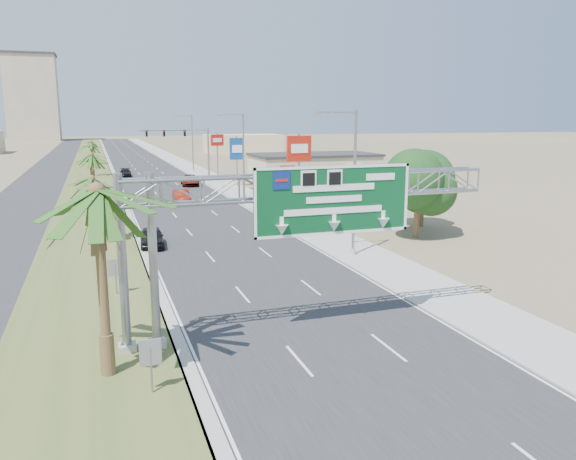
% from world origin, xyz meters
% --- Properties ---
extents(ground, '(600.00, 600.00, 0.00)m').
position_xyz_m(ground, '(0.00, 0.00, 0.00)').
color(ground, '#8C7A59').
rests_on(ground, ground).
extents(road, '(12.00, 300.00, 0.02)m').
position_xyz_m(road, '(0.00, 110.00, 0.01)').
color(road, '#28282B').
rests_on(road, ground).
extents(sidewalk_right, '(4.00, 300.00, 0.10)m').
position_xyz_m(sidewalk_right, '(8.50, 110.00, 0.05)').
color(sidewalk_right, '#9E9B93').
rests_on(sidewalk_right, ground).
extents(median_grass, '(7.00, 300.00, 0.12)m').
position_xyz_m(median_grass, '(-10.00, 110.00, 0.06)').
color(median_grass, '#415927').
rests_on(median_grass, ground).
extents(opposing_road, '(8.00, 300.00, 0.02)m').
position_xyz_m(opposing_road, '(-17.00, 110.00, 0.01)').
color(opposing_road, '#28282B').
rests_on(opposing_road, ground).
extents(sign_gantry, '(16.75, 1.24, 7.50)m').
position_xyz_m(sign_gantry, '(-1.06, 9.93, 6.06)').
color(sign_gantry, gray).
rests_on(sign_gantry, ground).
extents(palm_near, '(5.70, 5.70, 8.35)m').
position_xyz_m(palm_near, '(-9.20, 8.00, 6.93)').
color(palm_near, brown).
rests_on(palm_near, ground).
extents(palm_row_b, '(3.99, 3.99, 5.95)m').
position_xyz_m(palm_row_b, '(-9.50, 32.00, 4.90)').
color(palm_row_b, brown).
rests_on(palm_row_b, ground).
extents(palm_row_c, '(3.99, 3.99, 6.75)m').
position_xyz_m(palm_row_c, '(-9.50, 48.00, 5.66)').
color(palm_row_c, brown).
rests_on(palm_row_c, ground).
extents(palm_row_d, '(3.99, 3.99, 5.45)m').
position_xyz_m(palm_row_d, '(-9.50, 66.00, 4.42)').
color(palm_row_d, brown).
rests_on(palm_row_d, ground).
extents(palm_row_e, '(3.99, 3.99, 6.15)m').
position_xyz_m(palm_row_e, '(-9.50, 85.00, 5.09)').
color(palm_row_e, brown).
rests_on(palm_row_e, ground).
extents(palm_row_f, '(3.99, 3.99, 5.75)m').
position_xyz_m(palm_row_f, '(-9.50, 110.00, 4.71)').
color(palm_row_f, brown).
rests_on(palm_row_f, ground).
extents(streetlight_near, '(3.27, 0.44, 10.00)m').
position_xyz_m(streetlight_near, '(7.30, 22.00, 4.69)').
color(streetlight_near, gray).
rests_on(streetlight_near, ground).
extents(streetlight_mid, '(3.27, 0.44, 10.00)m').
position_xyz_m(streetlight_mid, '(7.30, 52.00, 4.69)').
color(streetlight_mid, gray).
rests_on(streetlight_mid, ground).
extents(streetlight_far, '(3.27, 0.44, 10.00)m').
position_xyz_m(streetlight_far, '(7.30, 88.00, 4.69)').
color(streetlight_far, gray).
rests_on(streetlight_far, ground).
extents(signal_mast, '(10.28, 0.71, 8.00)m').
position_xyz_m(signal_mast, '(5.17, 71.97, 4.85)').
color(signal_mast, gray).
rests_on(signal_mast, ground).
extents(store_building, '(18.00, 10.00, 4.00)m').
position_xyz_m(store_building, '(22.00, 66.00, 2.00)').
color(store_building, '#CBB689').
rests_on(store_building, ground).
extents(oak_near, '(4.50, 4.50, 6.80)m').
position_xyz_m(oak_near, '(15.00, 26.00, 4.53)').
color(oak_near, brown).
rests_on(oak_near, ground).
extents(oak_far, '(3.50, 3.50, 5.60)m').
position_xyz_m(oak_far, '(18.00, 30.00, 3.82)').
color(oak_far, brown).
rests_on(oak_far, ground).
extents(median_signback_a, '(0.75, 0.08, 2.08)m').
position_xyz_m(median_signback_a, '(-7.80, 6.00, 1.45)').
color(median_signback_a, gray).
rests_on(median_signback_a, ground).
extents(median_signback_b, '(0.75, 0.08, 2.08)m').
position_xyz_m(median_signback_b, '(-8.50, 18.00, 1.45)').
color(median_signback_b, gray).
rests_on(median_signback_b, ground).
extents(tower_distant, '(20.00, 16.00, 35.00)m').
position_xyz_m(tower_distant, '(-32.00, 250.00, 17.50)').
color(tower_distant, tan).
rests_on(tower_distant, ground).
extents(building_distant_right, '(20.00, 12.00, 5.00)m').
position_xyz_m(building_distant_right, '(30.00, 140.00, 2.50)').
color(building_distant_right, '#CBB689').
rests_on(building_distant_right, ground).
extents(car_left_lane, '(2.00, 4.35, 1.44)m').
position_xyz_m(car_left_lane, '(-5.50, 29.51, 0.72)').
color(car_left_lane, black).
rests_on(car_left_lane, ground).
extents(car_mid_lane, '(1.76, 4.77, 1.56)m').
position_xyz_m(car_mid_lane, '(-0.17, 50.43, 0.78)').
color(car_mid_lane, maroon).
rests_on(car_mid_lane, ground).
extents(car_right_lane, '(2.99, 5.67, 1.52)m').
position_xyz_m(car_right_lane, '(3.62, 67.42, 0.76)').
color(car_right_lane, gray).
rests_on(car_right_lane, ground).
extents(car_far, '(1.99, 4.57, 1.31)m').
position_xyz_m(car_far, '(-4.51, 82.81, 0.65)').
color(car_far, black).
rests_on(car_far, ground).
extents(pole_sign_red_near, '(2.41, 0.39, 8.07)m').
position_xyz_m(pole_sign_red_near, '(9.15, 37.54, 6.26)').
color(pole_sign_red_near, gray).
rests_on(pole_sign_red_near, ground).
extents(pole_sign_blue, '(2.00, 0.37, 6.98)m').
position_xyz_m(pole_sign_blue, '(9.66, 64.09, 5.04)').
color(pole_sign_blue, gray).
rests_on(pole_sign_blue, ground).
extents(pole_sign_red_far, '(2.20, 0.90, 7.12)m').
position_xyz_m(pole_sign_red_far, '(9.57, 76.76, 5.56)').
color(pole_sign_red_far, gray).
rests_on(pole_sign_red_far, ground).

